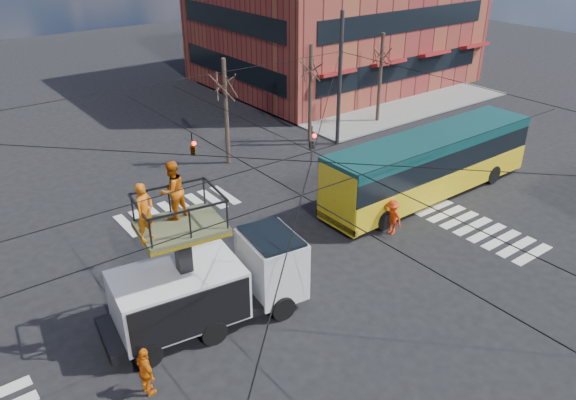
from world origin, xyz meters
The scene contains 11 objects.
ground centered at (0.00, 0.00, 0.00)m, with size 120.00×120.00×0.00m, color black.
sidewalk_ne centered at (21.00, 21.00, 0.06)m, with size 18.00×18.00×0.12m, color slate.
crosswalks centered at (0.00, 0.00, 0.01)m, with size 22.40×22.40×0.02m, color silver, non-canonical shape.
overhead_network centered at (-0.07, 0.40, 4.29)m, with size 24.24×24.24×8.00m.
tree_a centered at (5.00, 13.50, 4.63)m, with size 2.00×2.00×6.00m.
tree_b centered at (11.00, 13.50, 4.63)m, with size 2.00×2.00×6.00m.
tree_c centered at (17.00, 13.50, 4.63)m, with size 2.00×2.00×6.00m.
utility_truck centered at (-2.90, 1.81, 2.00)m, with size 7.24×3.39×5.99m.
city_bus centered at (10.92, 3.87, 1.73)m, with size 12.62×2.70×3.20m.
worker_ground centered at (-6.13, -0.06, 0.84)m, with size 0.98×0.41×1.67m, color orange.
flagger centered at (6.54, 2.21, 0.82)m, with size 1.05×0.61×1.63m, color red.
Camera 1 is at (-10.24, -12.38, 12.69)m, focal length 35.00 mm.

